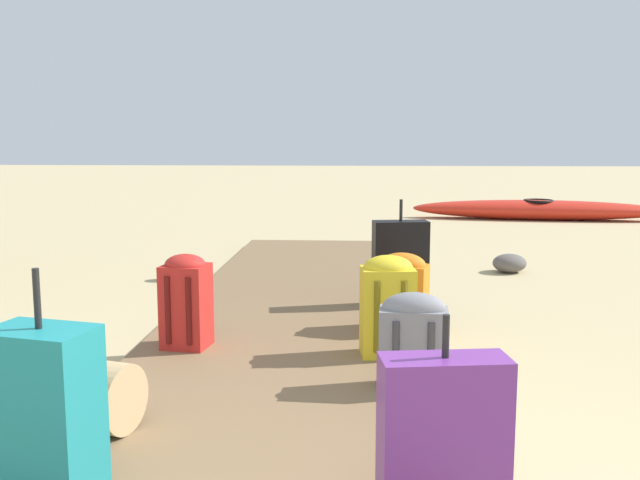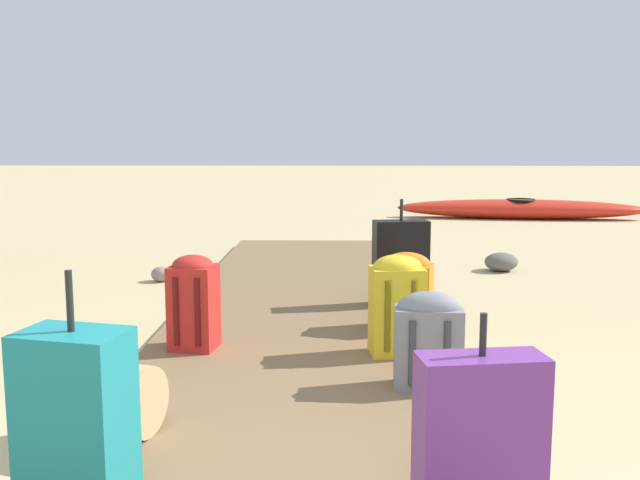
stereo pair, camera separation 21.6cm
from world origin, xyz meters
name	(u,v)px [view 1 (the left image)]	position (x,y,z in m)	size (l,w,h in m)	color
ground_plane	(283,350)	(0.00, 2.87, 0.00)	(60.00, 60.00, 0.00)	tan
boardwalk	(294,316)	(0.00, 3.58, 0.04)	(1.73, 7.16, 0.08)	brown
backpack_red	(186,299)	(-0.55, 2.64, 0.38)	(0.29, 0.28, 0.57)	red
backpack_yellow	(388,303)	(0.65, 2.55, 0.39)	(0.32, 0.27, 0.59)	gold
backpack_orange	(402,289)	(0.76, 3.11, 0.35)	(0.37, 0.29, 0.51)	orange
suitcase_purple	(443,435)	(0.77, 0.81, 0.35)	(0.45, 0.23, 0.68)	#6B2D84
duffel_bag_tan	(82,393)	(-0.71, 1.42, 0.24)	(0.53, 0.43, 0.42)	tan
backpack_grey	(413,338)	(0.75, 1.99, 0.34)	(0.35, 0.22, 0.49)	slate
suitcase_black	(400,263)	(0.78, 3.82, 0.40)	(0.43, 0.24, 0.80)	black
suitcase_teal	(44,413)	(-0.60, 0.83, 0.38)	(0.40, 0.32, 0.82)	#197A7F
kayak	(538,210)	(3.38, 10.31, 0.16)	(4.12, 1.07, 0.33)	red
rock_right_mid	(510,263)	(1.97, 5.60, 0.09)	(0.34, 0.31, 0.19)	#5B5651
rock_left_mid	(167,273)	(-1.33, 5.01, 0.07)	(0.18, 0.19, 0.14)	gray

